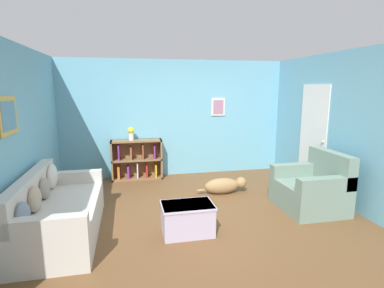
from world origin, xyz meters
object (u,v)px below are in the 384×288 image
coffee_table (187,218)px  dog (224,185)px  bookshelf (137,160)px  recliner_chair (312,189)px  couch (58,213)px  vase (131,133)px

coffee_table → dog: size_ratio=0.73×
coffee_table → dog: bearing=54.9°
bookshelf → recliner_chair: recliner_chair is taller
coffee_table → recliner_chair: bearing=10.9°
couch → bookshelf: 2.68m
couch → dog: (2.72, 1.12, -0.17)m
couch → bookshelf: bookshelf is taller
couch → vase: size_ratio=6.94×
dog → vase: vase is taller
recliner_chair → dog: 1.57m
couch → vase: (1.03, 2.41, 0.71)m
dog → coffee_table: bearing=-125.1°
recliner_chair → dog: recliner_chair is taller
couch → dog: 2.95m
recliner_chair → coffee_table: (-2.19, -0.42, -0.11)m
couch → dog: couch is taller
bookshelf → dog: 2.09m
recliner_chair → coffee_table: bearing=-169.1°
vase → recliner_chair: bearing=-38.5°
bookshelf → recliner_chair: size_ratio=1.07×
couch → recliner_chair: size_ratio=1.91×
bookshelf → dog: (1.60, -1.32, -0.26)m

